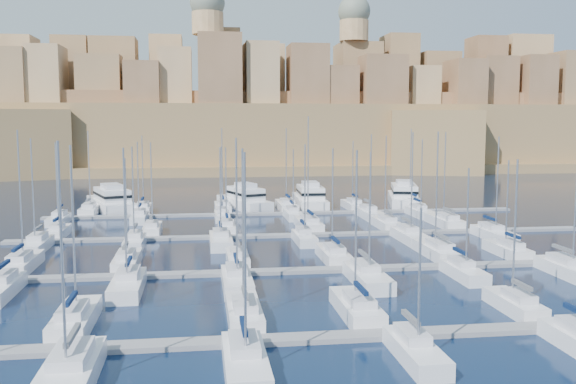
{
  "coord_description": "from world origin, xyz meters",
  "views": [
    {
      "loc": [
        -15.22,
        -80.46,
        16.59
      ],
      "look_at": [
        -3.27,
        6.0,
        6.95
      ],
      "focal_mm": 40.0,
      "sensor_mm": 36.0,
      "label": 1
    }
  ],
  "objects": [
    {
      "name": "motor_yacht_d",
      "position": [
        25.12,
        42.3,
        1.73
      ],
      "size": [
        9.8,
        19.09,
        5.25
      ],
      "color": "white",
      "rests_on": "ground"
    },
    {
      "name": "sailboat_23",
      "position": [
        23.93,
        -17.79,
        0.77
      ],
      "size": [
        2.95,
        9.82,
        16.39
      ],
      "color": "white",
      "rests_on": "ground"
    },
    {
      "name": "sailboat_36",
      "position": [
        -34.91,
        37.53,
        0.76
      ],
      "size": [
        2.79,
        9.3,
        15.21
      ],
      "color": "white",
      "rests_on": "ground"
    },
    {
      "name": "sailboat_25",
      "position": [
        -22.32,
        15.03,
        0.74
      ],
      "size": [
        2.48,
        8.27,
        13.83
      ],
      "color": "white",
      "rests_on": "ground"
    },
    {
      "name": "sailboat_39",
      "position": [
        0.93,
        38.23,
        0.77
      ],
      "size": [
        3.22,
        10.72,
        15.6
      ],
      "color": "white",
      "rests_on": "ground"
    },
    {
      "name": "sailboat_27",
      "position": [
        1.34,
        16.1,
        0.78
      ],
      "size": [
        3.13,
        10.45,
        17.66
      ],
      "color": "white",
      "rests_on": "ground"
    },
    {
      "name": "sailboat_35",
      "position": [
        25.92,
        4.25,
        0.76
      ],
      "size": [
        2.92,
        9.73,
        14.8
      ],
      "color": "white",
      "rests_on": "ground"
    },
    {
      "name": "sailboat_46",
      "position": [
        13.74,
        26.22,
        0.76
      ],
      "size": [
        2.94,
        9.79,
        14.73
      ],
      "color": "white",
      "rests_on": "ground"
    },
    {
      "name": "sailboat_45",
      "position": [
        0.46,
        27.03,
        0.72
      ],
      "size": [
        2.44,
        8.14,
        12.2
      ],
      "color": "white",
      "rests_on": "ground"
    },
    {
      "name": "sailboat_7",
      "position": [
        -23.56,
        -40.23,
        0.77
      ],
      "size": [
        3.22,
        10.73,
        15.76
      ],
      "color": "white",
      "rests_on": "ground"
    },
    {
      "name": "sailboat_12",
      "position": [
        -35.18,
        -6.43,
        0.76
      ],
      "size": [
        2.81,
        9.38,
        15.96
      ],
      "color": "white",
      "rests_on": "ground"
    },
    {
      "name": "sailboat_19",
      "position": [
        -22.36,
        -17.74,
        0.75
      ],
      "size": [
        2.92,
        9.73,
        14.41
      ],
      "color": "white",
      "rests_on": "ground"
    },
    {
      "name": "sailboat_16",
      "position": [
        13.62,
        -6.05,
        0.77
      ],
      "size": [
        3.04,
        10.14,
        15.67
      ],
      "color": "white",
      "rests_on": "ground"
    },
    {
      "name": "fortified_city",
      "position": [
        -0.19,
        155.26,
        14.74
      ],
      "size": [
        460.0,
        108.95,
        59.52
      ],
      "color": "olive",
      "rests_on": "ground"
    },
    {
      "name": "sailboat_4",
      "position": [
        11.9,
        -29.14,
        0.73
      ],
      "size": [
        2.38,
        7.93,
        13.65
      ],
      "color": "white",
      "rests_on": "ground"
    },
    {
      "name": "sailboat_37",
      "position": [
        -25.5,
        37.58,
        0.75
      ],
      "size": [
        2.82,
        9.39,
        14.3
      ],
      "color": "white",
      "rests_on": "ground"
    },
    {
      "name": "sailboat_42",
      "position": [
        -38.08,
        26.81,
        0.74
      ],
      "size": [
        2.58,
        8.6,
        13.56
      ],
      "color": "white",
      "rests_on": "ground"
    },
    {
      "name": "pontoon_far",
      "position": [
        0.0,
        32.0,
        0.2
      ],
      "size": [
        84.0,
        2.0,
        0.4
      ],
      "primitive_type": "cube",
      "color": "slate",
      "rests_on": "ground"
    },
    {
      "name": "sailboat_40",
      "position": [
        13.61,
        37.56,
        0.74
      ],
      "size": [
        2.8,
        9.35,
        13.23
      ],
      "color": "white",
      "rests_on": "ground"
    },
    {
      "name": "sailboat_29",
      "position": [
        23.4,
        16.1,
        0.77
      ],
      "size": [
        3.13,
        10.45,
        15.21
      ],
      "color": "white",
      "rests_on": "ground"
    },
    {
      "name": "sailboat_26",
      "position": [
        -11.34,
        15.06,
        0.73
      ],
      "size": [
        2.5,
        8.33,
        13.04
      ],
      "color": "white",
      "rests_on": "ground"
    },
    {
      "name": "sailboat_3",
      "position": [
        -2.08,
        -28.36,
        0.75
      ],
      "size": [
        2.85,
        9.51,
        14.48
      ],
      "color": "white",
      "rests_on": "ground"
    },
    {
      "name": "sailboat_28",
      "position": [
        13.47,
        15.4,
        0.75
      ],
      "size": [
        2.71,
        9.03,
        14.7
      ],
      "color": "white",
      "rests_on": "ground"
    },
    {
      "name": "sailboat_41",
      "position": [
        24.95,
        37.48,
        0.76
      ],
      "size": [
        2.76,
        9.2,
        15.44
      ],
      "color": "white",
      "rests_on": "ground"
    },
    {
      "name": "ground",
      "position": [
        0.0,
        0.0,
        0.0
      ],
      "size": [
        600.0,
        600.0,
        0.0
      ],
      "primitive_type": "plane",
      "color": "black",
      "rests_on": "ground"
    },
    {
      "name": "sailboat_47",
      "position": [
        22.91,
        26.64,
        0.74
      ],
      "size": [
        2.68,
        8.95,
        13.84
      ],
      "color": "white",
      "rests_on": "ground"
    },
    {
      "name": "sailboat_17",
      "position": [
        22.5,
        -6.71,
        0.72
      ],
      "size": [
        2.64,
        8.8,
        12.15
      ],
      "color": "white",
      "rests_on": "ground"
    },
    {
      "name": "sailboat_13",
      "position": [
        -23.62,
        -6.67,
        0.73
      ],
      "size": [
        2.66,
        8.88,
        12.73
      ],
      "color": "white",
      "rests_on": "ground"
    },
    {
      "name": "pontoon_near",
      "position": [
        0.0,
        -34.0,
        0.2
      ],
      "size": [
        84.0,
        2.0,
        0.4
      ],
      "primitive_type": "cube",
      "color": "slate",
      "rests_on": "ground"
    },
    {
      "name": "sailboat_2",
      "position": [
        -11.74,
        -28.53,
        0.75
      ],
      "size": [
        2.75,
        9.18,
        14.68
      ],
      "color": "white",
      "rests_on": "ground"
    },
    {
      "name": "sailboat_22",
      "position": [
        12.39,
        -16.98,
        0.72
      ],
      "size": [
        2.45,
        8.18,
        12.08
      ],
      "color": "white",
      "rests_on": "ground"
    },
    {
      "name": "sailboat_15",
      "position": [
        0.44,
        -6.54,
        0.74
      ],
      "size": [
        2.74,
        9.14,
        13.74
      ],
      "color": "white",
      "rests_on": "ground"
    },
    {
      "name": "sailboat_44",
      "position": [
        -11.6,
        27.08,
        0.73
      ],
      "size": [
        2.41,
        8.05,
        12.73
      ],
      "color": "white",
      "rests_on": "ground"
    },
    {
      "name": "sailboat_18",
      "position": [
        -34.27,
        -17.5,
        0.74
      ],
      "size": [
        2.77,
        9.23,
        14.01
      ],
      "color": "white",
      "rests_on": "ground"
    },
    {
      "name": "sailboat_33",
      "position": [
        -1.17,
        4.99,
        0.74
      ],
      "size": [
        2.47,
        8.23,
        13.83
      ],
      "color": "white",
      "rests_on": "ground"
    },
    {
      "name": "sailboat_8",
      "position": [
        -12.43,
        -39.56,
        0.75
      ],
      "size": [
        2.81,
        9.35,
        14.97
      ],
      "color": "white",
      "rests_on": "ground"
    },
    {
      "name": "sailboat_14",
      "position": [
        -11.0,
        -7.05,
        0.74
      ],
      "size": [
        2.43,
        8.11,
        13.81
      ],
      "color": "white",
      "rests_on": "ground"
    },
    {
      "name": "sailboat_1",
      "position": [
        -25.37,
        -28.35,
        0.76
      ],
      "size": [
        2.86,
        9.54,
        15.02
      ],
      "color": "white",
      "rests_on": "ground"
    },
    {
      "name": "sailboat_30",
      "position": [
        -36.26,
        4.6,
        0.75
      ],
      "size": [
        2.71,
        9.03,
        14.77
      ],
      "color": "white",
      "rests_on": "ground"
    },
    {
      "name": "sailboat_43",
      "position": [
        -25.26,
        27.07,
        0.73
      ],
      "size": [
        2.42,
        8.08,
        13.56
      ],
      "color": "white",
      "rests_on": "ground"
    },
    {
      "name": "pontoon_mid_far",
      "position": [
        0.0,
        10.0,
        0.2
      ],
      "size": [
        84.0,
        2.0,
        0.4
      ],
      "primitive_type": "cube",
      "color": "slate",
      "rests_on": "ground"
    },
    {
      "name": "motor_yacht_c",
      "position": [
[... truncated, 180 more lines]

